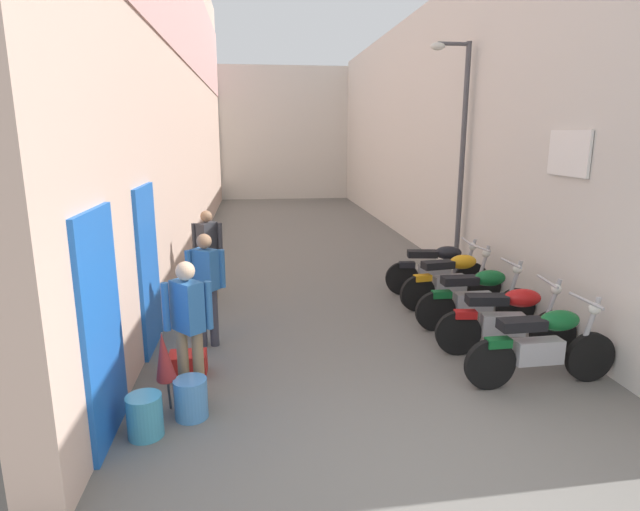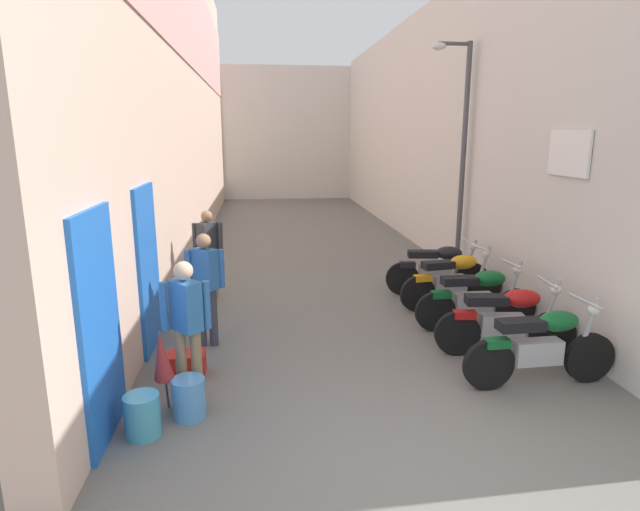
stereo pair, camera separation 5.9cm
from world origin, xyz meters
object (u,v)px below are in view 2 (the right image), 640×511
object	(u,v)px
pedestrian_mid_alley	(205,281)
umbrella_leaning	(162,356)
water_jug_near_door	(143,415)
motorcycle_third	(477,297)
motorcycle_second	(507,319)
motorcycle_nearest	(542,345)
plastic_crate	(187,364)
motorcycle_fifth	(438,268)
water_jug_beside_first	(189,398)
pedestrian_by_doorway	(186,321)
pedestrian_further_down	(208,248)
street_lamp	(459,144)
motorcycle_fourth	(453,279)

from	to	relation	value
pedestrian_mid_alley	umbrella_leaning	world-z (taller)	pedestrian_mid_alley
water_jug_near_door	motorcycle_third	bearing A→B (deg)	28.25
motorcycle_second	motorcycle_third	xyz separation A→B (m)	(0.00, 0.94, 0.00)
motorcycle_third	motorcycle_nearest	bearing A→B (deg)	-90.00
motorcycle_nearest	plastic_crate	xyz separation A→B (m)	(-4.09, 0.76, -0.36)
motorcycle_fifth	pedestrian_mid_alley	size ratio (longest dim) A/B	1.17
water_jug_near_door	umbrella_leaning	bearing A→B (deg)	62.99
motorcycle_fifth	water_jug_near_door	world-z (taller)	motorcycle_fifth
motorcycle_third	motorcycle_fifth	bearing A→B (deg)	90.00
pedestrian_mid_alley	umbrella_leaning	bearing A→B (deg)	-98.15
motorcycle_third	water_jug_beside_first	distance (m)	4.44
motorcycle_second	motorcycle_third	world-z (taller)	same
pedestrian_by_doorway	pedestrian_further_down	size ratio (longest dim) A/B	1.00
plastic_crate	street_lamp	xyz separation A→B (m)	(4.79, 3.88, 2.51)
pedestrian_mid_alley	pedestrian_further_down	xyz separation A→B (m)	(-0.16, 2.18, 0.00)
pedestrian_further_down	umbrella_leaning	size ratio (longest dim) A/B	1.63
motorcycle_fourth	water_jug_beside_first	xyz separation A→B (m)	(-3.94, -3.02, -0.29)
motorcycle_nearest	street_lamp	xyz separation A→B (m)	(0.70, 4.64, 2.15)
water_jug_beside_first	umbrella_leaning	size ratio (longest dim) A/B	0.43
pedestrian_by_doorway	street_lamp	bearing A→B (deg)	44.15
motorcycle_fourth	pedestrian_mid_alley	bearing A→B (deg)	-163.73
motorcycle_fifth	pedestrian_further_down	size ratio (longest dim) A/B	1.17
water_jug_near_door	water_jug_beside_first	distance (m)	0.50
street_lamp	umbrella_leaning	bearing A→B (deg)	-135.13
pedestrian_mid_alley	motorcycle_nearest	bearing A→B (deg)	-22.82
motorcycle_fifth	plastic_crate	xyz separation A→B (m)	(-4.09, -2.76, -0.36)
motorcycle_third	motorcycle_fourth	distance (m)	0.98
motorcycle_fourth	pedestrian_by_doorway	distance (m)	4.80
pedestrian_further_down	water_jug_beside_first	world-z (taller)	pedestrian_further_down
motorcycle_fourth	pedestrian_by_doorway	bearing A→B (deg)	-146.01
motorcycle_fourth	umbrella_leaning	size ratio (longest dim) A/B	1.91
motorcycle_fourth	motorcycle_fifth	size ratio (longest dim) A/B	1.00
motorcycle_third	plastic_crate	size ratio (longest dim) A/B	4.21
motorcycle_third	street_lamp	size ratio (longest dim) A/B	0.41
pedestrian_by_doorway	motorcycle_third	bearing A→B (deg)	23.11
motorcycle_nearest	motorcycle_second	bearing A→B (deg)	90.00
water_jug_near_door	umbrella_leaning	world-z (taller)	umbrella_leaning
water_jug_near_door	umbrella_leaning	distance (m)	0.58
motorcycle_fifth	street_lamp	xyz separation A→B (m)	(0.70, 1.12, 2.15)
motorcycle_fourth	motorcycle_fifth	xyz separation A→B (m)	(0.00, 0.73, 0.00)
motorcycle_fourth	plastic_crate	bearing A→B (deg)	-153.63
motorcycle_second	water_jug_near_door	size ratio (longest dim) A/B	4.40
motorcycle_third	water_jug_near_door	distance (m)	4.93
motorcycle_fifth	street_lamp	bearing A→B (deg)	58.19
motorcycle_third	umbrella_leaning	xyz separation A→B (m)	(-4.18, -2.02, 0.18)
motorcycle_nearest	umbrella_leaning	xyz separation A→B (m)	(-4.18, -0.21, 0.18)
motorcycle_fifth	umbrella_leaning	world-z (taller)	motorcycle_fifth
umbrella_leaning	pedestrian_mid_alley	bearing A→B (deg)	81.85
motorcycle_third	water_jug_near_door	world-z (taller)	motorcycle_third
motorcycle_second	pedestrian_by_doorway	bearing A→B (deg)	-169.27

